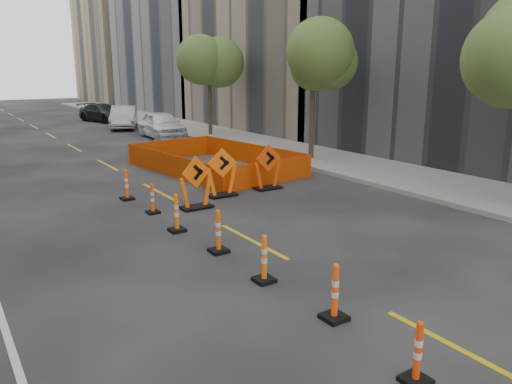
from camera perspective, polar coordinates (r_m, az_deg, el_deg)
ground_plane at (r=9.70m, az=12.77°, el=-12.17°), size 140.00×140.00×0.00m
sidewalk_right at (r=24.01m, az=7.40°, el=3.94°), size 4.00×90.00×0.15m
bld_right_c at (r=37.95m, az=5.32°, el=18.15°), size 12.00×16.00×14.00m
bld_right_d at (r=52.07m, az=-6.60°, el=20.29°), size 12.00×18.00×20.00m
bld_right_e at (r=68.77m, az=-13.76°, el=16.77°), size 12.00×14.00×16.00m
tree_r_b at (r=23.26m, az=6.59°, el=14.66°), size 2.80×2.80×5.95m
tree_r_c at (r=31.63m, az=-5.39°, el=14.49°), size 2.80×2.80×5.95m
channelizer_1 at (r=7.45m, az=18.02°, el=-17.02°), size 0.37×0.37×0.94m
channelizer_2 at (r=8.76m, az=9.03°, el=-11.20°), size 0.41×0.41×1.03m
channelizer_3 at (r=10.11m, az=0.94°, el=-7.58°), size 0.40×0.40×1.01m
channelizer_4 at (r=11.69m, az=-4.33°, el=-4.49°), size 0.41×0.41×1.05m
channelizer_5 at (r=13.31m, az=-9.07°, el=-2.35°), size 0.41×0.41×1.03m
channelizer_6 at (r=15.11m, az=-11.76°, el=-0.72°), size 0.36×0.36×0.92m
channelizer_7 at (r=16.86m, az=-14.58°, el=0.83°), size 0.40×0.40×1.02m
chevron_sign_left at (r=15.34m, az=-6.90°, el=1.09°), size 1.17×0.78×1.64m
chevron_sign_center at (r=16.73m, az=-3.93°, el=2.25°), size 1.24×0.93×1.65m
chevron_sign_right at (r=17.70m, az=1.36°, el=2.89°), size 1.14×0.76×1.62m
safety_fence at (r=21.29m, az=-4.83°, el=3.75°), size 5.07×7.69×0.91m
parked_car_near at (r=31.49m, az=-10.74°, el=7.56°), size 2.25×4.94×1.64m
parked_car_mid at (r=37.23m, az=-14.86°, el=8.25°), size 3.38×5.03×1.57m
parked_car_far at (r=42.44m, az=-17.06°, el=8.65°), size 3.40×5.28×1.42m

